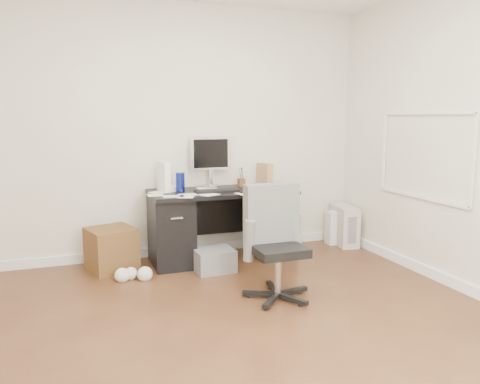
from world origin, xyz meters
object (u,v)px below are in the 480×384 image
at_px(lcd_monitor, 210,162).
at_px(wicker_basket, 111,249).
at_px(desk, 222,222).
at_px(keyboard, 217,191).
at_px(pc_tower, 344,225).
at_px(office_chair, 278,244).

relative_size(lcd_monitor, wicker_basket, 1.32).
bearing_deg(desk, wicker_basket, 179.38).
distance_m(desk, keyboard, 0.39).
xyz_separation_m(keyboard, pc_tower, (1.63, 0.18, -0.53)).
distance_m(desk, pc_tower, 1.56).
distance_m(lcd_monitor, keyboard, 0.44).
xyz_separation_m(desk, lcd_monitor, (-0.06, 0.24, 0.63)).
height_order(desk, pc_tower, desk).
height_order(office_chair, pc_tower, office_chair).
relative_size(office_chair, wicker_basket, 2.25).
relative_size(desk, lcd_monitor, 2.67).
height_order(keyboard, pc_tower, keyboard).
xyz_separation_m(office_chair, pc_tower, (1.44, 1.29, -0.24)).
height_order(keyboard, wicker_basket, keyboard).
bearing_deg(pc_tower, office_chair, -128.53).
bearing_deg(keyboard, desk, 51.55).
bearing_deg(office_chair, lcd_monitor, 96.15).
xyz_separation_m(desk, keyboard, (-0.09, -0.11, 0.36)).
bearing_deg(pc_tower, keyboard, -164.22).
bearing_deg(wicker_basket, pc_tower, 1.11).
relative_size(lcd_monitor, office_chair, 0.59).
distance_m(desk, lcd_monitor, 0.68).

